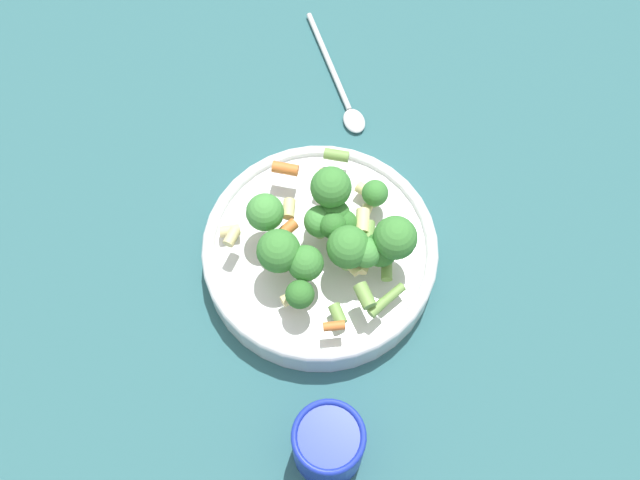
# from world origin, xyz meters

# --- Properties ---
(ground_plane) EXTENTS (3.00, 3.00, 0.00)m
(ground_plane) POSITION_xyz_m (0.00, 0.00, 0.00)
(ground_plane) COLOR #2D6066
(bowl) EXTENTS (0.26, 0.26, 0.05)m
(bowl) POSITION_xyz_m (0.00, 0.00, 0.02)
(bowl) COLOR silver
(bowl) RESTS_ON ground_plane
(pasta_salad) EXTENTS (0.18, 0.20, 0.08)m
(pasta_salad) POSITION_xyz_m (-0.00, 0.01, 0.09)
(pasta_salad) COLOR #8CB766
(pasta_salad) RESTS_ON bowl
(cup) EXTENTS (0.07, 0.07, 0.09)m
(cup) POSITION_xyz_m (0.16, 0.14, 0.05)
(cup) COLOR #192DAD
(cup) RESTS_ON ground_plane
(spoon) EXTENTS (0.12, 0.18, 0.01)m
(spoon) POSITION_xyz_m (-0.19, -0.13, 0.01)
(spoon) COLOR silver
(spoon) RESTS_ON ground_plane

